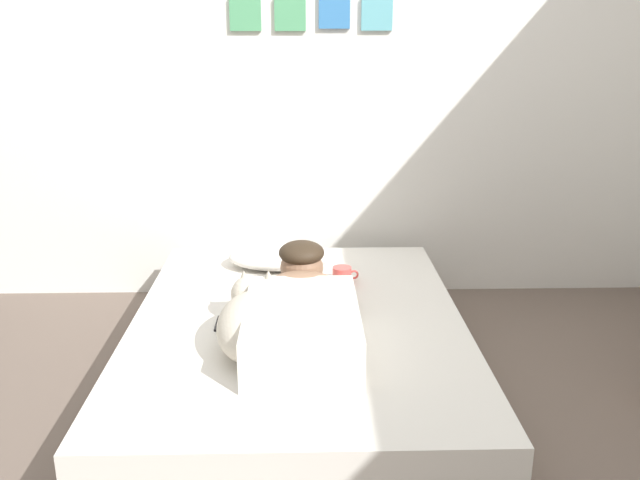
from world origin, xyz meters
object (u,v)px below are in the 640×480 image
pillow (280,256)px  person_lying (302,310)px  coffee_cup (342,275)px  cell_phone (224,323)px  dog (252,321)px  bed (298,353)px

pillow → person_lying: (0.11, -0.79, 0.05)m
coffee_cup → cell_phone: 0.69m
dog → person_lying: bearing=25.8°
person_lying → coffee_cup: size_ratio=7.36×
bed → dog: (-0.17, -0.25, 0.26)m
bed → pillow: (-0.09, 0.63, 0.22)m
pillow → person_lying: person_lying is taller
bed → dog: size_ratio=3.35×
bed → cell_phone: cell_phone is taller
person_lying → cell_phone: bearing=162.0°
bed → pillow: size_ratio=3.71×
pillow → dog: (-0.08, -0.89, 0.05)m
bed → person_lying: person_lying is taller
dog → cell_phone: size_ratio=4.11×
bed → dog: 0.40m
cell_phone → pillow: bearing=73.1°
coffee_cup → dog: bearing=-120.0°
person_lying → cell_phone: 0.35m
dog → coffee_cup: (0.38, 0.66, -0.07)m
bed → pillow: pillow is taller
pillow → cell_phone: 0.72m
pillow → cell_phone: size_ratio=3.71×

